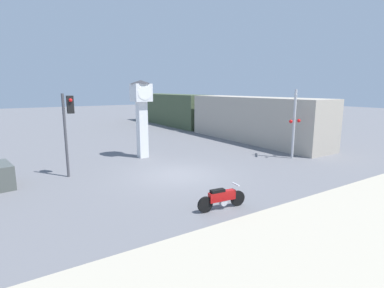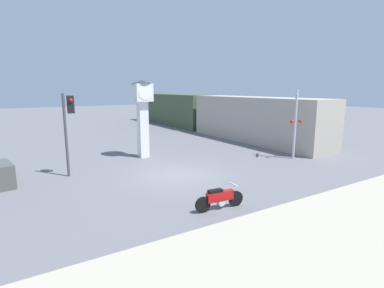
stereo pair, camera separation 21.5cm
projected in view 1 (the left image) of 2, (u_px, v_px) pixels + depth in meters
The scene contains 7 objects.
ground_plane at pixel (178, 175), 14.20m from camera, with size 120.00×120.00×0.00m, color slate.
sidewalk_strip at pixel (349, 255), 7.32m from camera, with size 36.00×6.00×0.10m.
motorcycle at pixel (222, 198), 10.15m from camera, with size 1.84×0.41×0.81m.
clock_tower at pixel (141, 107), 17.36m from camera, with size 1.21×1.21×4.52m.
freight_train at pixel (205, 113), 28.60m from camera, with size 2.80×25.77×3.40m.
traffic_light at pixel (68, 120), 13.54m from camera, with size 0.50×0.35×3.83m.
railroad_crossing_signal at pixel (294, 121), 17.22m from camera, with size 0.90×0.82×4.00m.
Camera 1 is at (-6.85, -11.87, 4.06)m, focal length 28.00 mm.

